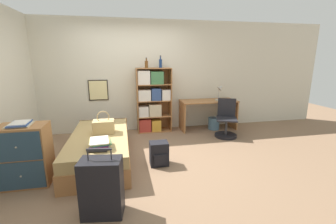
{
  "coord_description": "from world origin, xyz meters",
  "views": [
    {
      "loc": [
        -0.22,
        -3.77,
        1.73
      ],
      "look_at": [
        0.59,
        0.2,
        0.75
      ],
      "focal_mm": 24.0,
      "sensor_mm": 36.0,
      "label": 1
    }
  ],
  "objects_px": {
    "bed": "(100,147)",
    "dresser": "(25,155)",
    "book_stack_on_bed": "(100,144)",
    "waste_bin": "(214,123)",
    "suitcase": "(102,188)",
    "bottle_green": "(146,64)",
    "backpack": "(159,154)",
    "bookcase": "(152,100)",
    "desk": "(208,109)",
    "handbag": "(104,126)",
    "bottle_brown": "(161,63)",
    "desk_lamp": "(220,90)",
    "magazine_pile_on_dresser": "(20,124)",
    "desk_chair": "(226,125)"
  },
  "relations": [
    {
      "from": "backpack",
      "to": "waste_bin",
      "type": "bearing_deg",
      "value": 44.68
    },
    {
      "from": "bed",
      "to": "dresser",
      "type": "relative_size",
      "value": 2.4
    },
    {
      "from": "dresser",
      "to": "book_stack_on_bed",
      "type": "bearing_deg",
      "value": -1.93
    },
    {
      "from": "bed",
      "to": "handbag",
      "type": "distance_m",
      "value": 0.36
    },
    {
      "from": "handbag",
      "to": "magazine_pile_on_dresser",
      "type": "xyz_separation_m",
      "value": [
        -1.02,
        -0.63,
        0.29
      ]
    },
    {
      "from": "desk_chair",
      "to": "backpack",
      "type": "bearing_deg",
      "value": -147.52
    },
    {
      "from": "suitcase",
      "to": "waste_bin",
      "type": "xyz_separation_m",
      "value": [
        2.46,
        2.7,
        -0.19
      ]
    },
    {
      "from": "suitcase",
      "to": "dresser",
      "type": "distance_m",
      "value": 1.4
    },
    {
      "from": "book_stack_on_bed",
      "to": "bookcase",
      "type": "relative_size",
      "value": 0.26
    },
    {
      "from": "bed",
      "to": "bottle_brown",
      "type": "height_order",
      "value": "bottle_brown"
    },
    {
      "from": "bottle_brown",
      "to": "magazine_pile_on_dresser",
      "type": "bearing_deg",
      "value": -138.61
    },
    {
      "from": "desk",
      "to": "waste_bin",
      "type": "height_order",
      "value": "desk"
    },
    {
      "from": "backpack",
      "to": "bottle_green",
      "type": "bearing_deg",
      "value": 89.53
    },
    {
      "from": "bed",
      "to": "bookcase",
      "type": "xyz_separation_m",
      "value": [
        1.09,
        1.39,
        0.53
      ]
    },
    {
      "from": "handbag",
      "to": "backpack",
      "type": "xyz_separation_m",
      "value": [
        0.89,
        -0.46,
        -0.39
      ]
    },
    {
      "from": "magazine_pile_on_dresser",
      "to": "desk_chair",
      "type": "relative_size",
      "value": 0.42
    },
    {
      "from": "bookcase",
      "to": "desk",
      "type": "xyz_separation_m",
      "value": [
        1.38,
        -0.1,
        -0.24
      ]
    },
    {
      "from": "handbag",
      "to": "bookcase",
      "type": "bearing_deg",
      "value": 52.76
    },
    {
      "from": "magazine_pile_on_dresser",
      "to": "bottle_brown",
      "type": "xyz_separation_m",
      "value": [
        2.26,
        1.99,
        0.75
      ]
    },
    {
      "from": "bottle_brown",
      "to": "book_stack_on_bed",
      "type": "bearing_deg",
      "value": -121.34
    },
    {
      "from": "bed",
      "to": "magazine_pile_on_dresser",
      "type": "xyz_separation_m",
      "value": [
        -0.95,
        -0.57,
        0.64
      ]
    },
    {
      "from": "backpack",
      "to": "waste_bin",
      "type": "distance_m",
      "value": 2.31
    },
    {
      "from": "magazine_pile_on_dresser",
      "to": "waste_bin",
      "type": "xyz_separation_m",
      "value": [
        3.56,
        1.8,
        -0.72
      ]
    },
    {
      "from": "bookcase",
      "to": "desk_lamp",
      "type": "xyz_separation_m",
      "value": [
        1.66,
        -0.13,
        0.22
      ]
    },
    {
      "from": "desk_lamp",
      "to": "bookcase",
      "type": "bearing_deg",
      "value": 175.69
    },
    {
      "from": "bottle_green",
      "to": "desk_chair",
      "type": "bearing_deg",
      "value": -21.38
    },
    {
      "from": "bottle_green",
      "to": "dresser",
      "type": "bearing_deg",
      "value": -134.61
    },
    {
      "from": "handbag",
      "to": "bed",
      "type": "bearing_deg",
      "value": -143.32
    },
    {
      "from": "suitcase",
      "to": "bottle_green",
      "type": "relative_size",
      "value": 3.5
    },
    {
      "from": "handbag",
      "to": "book_stack_on_bed",
      "type": "distance_m",
      "value": 0.68
    },
    {
      "from": "magazine_pile_on_dresser",
      "to": "handbag",
      "type": "bearing_deg",
      "value": 31.54
    },
    {
      "from": "desk_chair",
      "to": "bottle_green",
      "type": "bearing_deg",
      "value": 158.62
    },
    {
      "from": "handbag",
      "to": "dresser",
      "type": "relative_size",
      "value": 0.46
    },
    {
      "from": "book_stack_on_bed",
      "to": "bottle_green",
      "type": "relative_size",
      "value": 1.72
    },
    {
      "from": "dresser",
      "to": "waste_bin",
      "type": "height_order",
      "value": "dresser"
    },
    {
      "from": "desk_lamp",
      "to": "waste_bin",
      "type": "distance_m",
      "value": 0.84
    },
    {
      "from": "bed",
      "to": "suitcase",
      "type": "distance_m",
      "value": 1.49
    },
    {
      "from": "dresser",
      "to": "suitcase",
      "type": "bearing_deg",
      "value": -39.38
    },
    {
      "from": "magazine_pile_on_dresser",
      "to": "bookcase",
      "type": "distance_m",
      "value": 2.83
    },
    {
      "from": "suitcase",
      "to": "bottle_green",
      "type": "height_order",
      "value": "bottle_green"
    },
    {
      "from": "magazine_pile_on_dresser",
      "to": "bed",
      "type": "bearing_deg",
      "value": 31.1
    },
    {
      "from": "handbag",
      "to": "bottle_brown",
      "type": "height_order",
      "value": "bottle_brown"
    },
    {
      "from": "book_stack_on_bed",
      "to": "waste_bin",
      "type": "height_order",
      "value": "book_stack_on_bed"
    },
    {
      "from": "dresser",
      "to": "magazine_pile_on_dresser",
      "type": "distance_m",
      "value": 0.44
    },
    {
      "from": "bottle_green",
      "to": "bottle_brown",
      "type": "height_order",
      "value": "bottle_brown"
    },
    {
      "from": "handbag",
      "to": "desk",
      "type": "relative_size",
      "value": 0.29
    },
    {
      "from": "dresser",
      "to": "desk_lamp",
      "type": "bearing_deg",
      "value": 26.65
    },
    {
      "from": "book_stack_on_bed",
      "to": "magazine_pile_on_dresser",
      "type": "xyz_separation_m",
      "value": [
        -1.02,
        0.05,
        0.34
      ]
    },
    {
      "from": "suitcase",
      "to": "desk_chair",
      "type": "distance_m",
      "value": 3.32
    },
    {
      "from": "bottle_brown",
      "to": "waste_bin",
      "type": "height_order",
      "value": "bottle_brown"
    }
  ]
}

